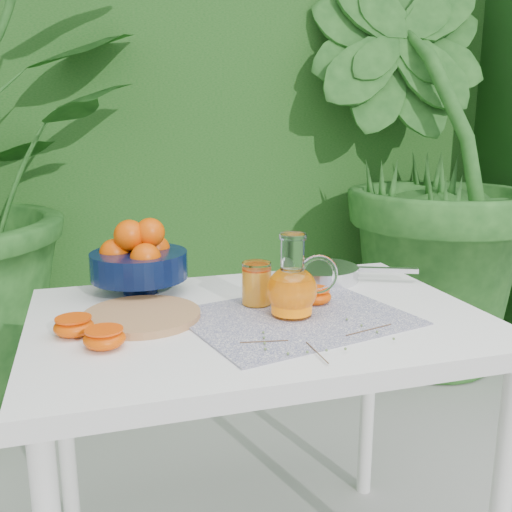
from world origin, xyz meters
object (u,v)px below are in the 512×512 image
object	(u,v)px
white_table	(259,348)
saute_pan	(321,272)
fruit_bowl	(139,259)
cutting_board	(142,316)
juice_pitcher	(293,288)

from	to	relation	value
white_table	saute_pan	xyz separation A→B (m)	(0.25, 0.22, 0.10)
fruit_bowl	cutting_board	bearing A→B (deg)	-94.45
juice_pitcher	saute_pan	bearing A→B (deg)	55.69
white_table	cutting_board	distance (m)	0.27
white_table	fruit_bowl	bearing A→B (deg)	134.00
cutting_board	saute_pan	xyz separation A→B (m)	(0.50, 0.18, 0.01)
fruit_bowl	saute_pan	distance (m)	0.49
juice_pitcher	saute_pan	size ratio (longest dim) A/B	0.48
white_table	saute_pan	size ratio (longest dim) A/B	2.61
cutting_board	fruit_bowl	distance (m)	0.22
juice_pitcher	white_table	bearing A→B (deg)	149.86
white_table	juice_pitcher	bearing A→B (deg)	-30.14
fruit_bowl	juice_pitcher	world-z (taller)	fruit_bowl
cutting_board	fruit_bowl	xyz separation A→B (m)	(0.02, 0.21, 0.08)
white_table	juice_pitcher	size ratio (longest dim) A/B	5.42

